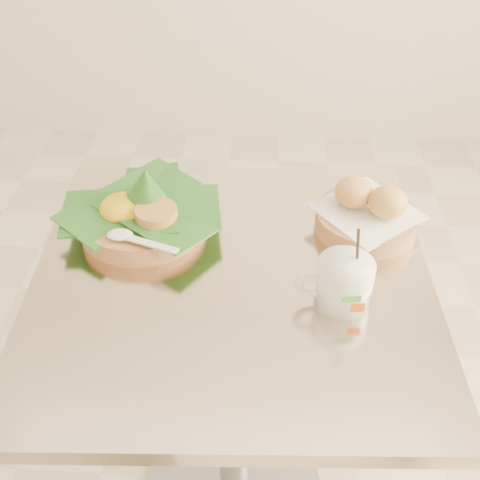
# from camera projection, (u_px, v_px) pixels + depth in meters

# --- Properties ---
(floor) EXTENTS (3.60, 3.60, 0.00)m
(floor) POSITION_uv_depth(u_px,v_px,m) (186.00, 478.00, 1.56)
(floor) COLOR beige
(floor) RESTS_ON ground
(cafe_table) EXTENTS (0.73, 0.73, 0.75)m
(cafe_table) POSITION_uv_depth(u_px,v_px,m) (233.00, 357.00, 1.20)
(cafe_table) COLOR gray
(cafe_table) RESTS_ON floor
(rice_basket) EXTENTS (0.30, 0.30, 0.15)m
(rice_basket) POSITION_uv_depth(u_px,v_px,m) (141.00, 211.00, 1.14)
(rice_basket) COLOR tan
(rice_basket) RESTS_ON cafe_table
(bread_basket) EXTENTS (0.23, 0.23, 0.10)m
(bread_basket) POSITION_uv_depth(u_px,v_px,m) (367.00, 213.00, 1.14)
(bread_basket) COLOR tan
(bread_basket) RESTS_ON cafe_table
(coffee_mug) EXTENTS (0.13, 0.10, 0.16)m
(coffee_mug) POSITION_uv_depth(u_px,v_px,m) (343.00, 281.00, 0.98)
(coffee_mug) COLOR white
(coffee_mug) RESTS_ON cafe_table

